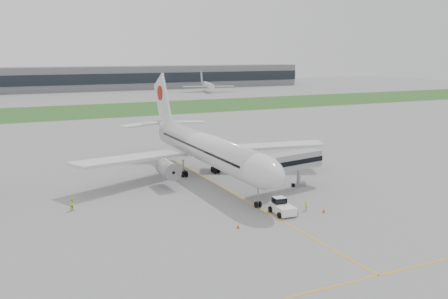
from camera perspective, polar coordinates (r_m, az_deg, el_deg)
name	(u,v)px	position (r m, az deg, el deg)	size (l,w,h in m)	color
ground	(215,183)	(85.96, -1.00, -3.90)	(600.00, 600.00, 0.00)	gray
apron_markings	(228,191)	(81.60, 0.45, -4.71)	(70.00, 70.00, 0.04)	gold
grass_strip	(87,111)	(199.89, -15.38, 4.27)	(600.00, 50.00, 0.02)	#2B5D22
terminal_building	(51,79)	(307.85, -19.12, 7.60)	(320.00, 22.30, 14.00)	gray
airliner	(204,146)	(89.07, -2.30, 0.36)	(48.13, 53.95, 17.88)	silver
pushback_tug	(282,207)	(70.49, 6.63, -6.51)	(3.08, 4.32, 2.13)	white
jet_bridge	(286,163)	(81.45, 7.10, -1.51)	(13.24, 6.05, 6.19)	gray
safety_cone_left	(238,226)	(64.49, 1.61, -8.78)	(0.41, 0.41, 0.57)	#EC3C0C
safety_cone_right	(324,211)	(71.98, 11.34, -6.85)	(0.43, 0.43, 0.59)	#EC3C0C
ground_crew_near	(306,204)	(72.42, 9.35, -6.20)	(0.63, 0.41, 1.73)	#CDFE2A
ground_crew_far	(73,204)	(74.41, -16.90, -6.03)	(0.89, 0.70, 1.84)	#D2EB27
distant_aircraft_right	(208,92)	(286.92, -1.80, 6.58)	(29.24, 25.80, 11.18)	silver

